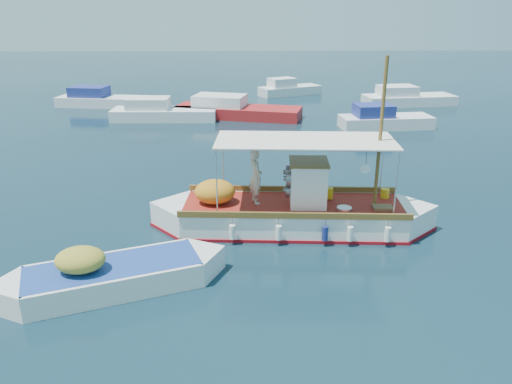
{
  "coord_description": "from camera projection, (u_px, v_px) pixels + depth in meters",
  "views": [
    {
      "loc": [
        -1.08,
        -16.51,
        7.71
      ],
      "look_at": [
        -0.66,
        0.0,
        1.57
      ],
      "focal_mm": 35.0,
      "sensor_mm": 36.0,
      "label": 1
    }
  ],
  "objects": [
    {
      "name": "bg_boat_far_w",
      "position": [
        100.0,
        100.0,
        41.06
      ],
      "size": [
        7.61,
        3.4,
        1.8
      ],
      "rotation": [
        0.0,
        0.0,
        -0.15
      ],
      "color": "silver",
      "rests_on": "ground"
    },
    {
      "name": "dinghy",
      "position": [
        112.0,
        278.0,
        14.43
      ],
      "size": [
        6.37,
        3.49,
        1.66
      ],
      "rotation": [
        0.0,
        0.0,
        0.35
      ],
      "color": "white",
      "rests_on": "ground"
    },
    {
      "name": "ground",
      "position": [
        274.0,
        232.0,
        18.19
      ],
      "size": [
        160.0,
        160.0,
        0.0
      ],
      "primitive_type": "plane",
      "color": "black",
      "rests_on": "ground"
    },
    {
      "name": "bg_boat_nw",
      "position": [
        161.0,
        113.0,
        36.14
      ],
      "size": [
        7.54,
        2.58,
        1.8
      ],
      "rotation": [
        0.0,
        0.0,
        -0.02
      ],
      "color": "silver",
      "rests_on": "ground"
    },
    {
      "name": "bg_boat_n",
      "position": [
        234.0,
        111.0,
        36.97
      ],
      "size": [
        9.65,
        5.01,
        1.8
      ],
      "rotation": [
        0.0,
        0.0,
        -0.25
      ],
      "color": "#A51B1C",
      "rests_on": "ground"
    },
    {
      "name": "fishing_caique",
      "position": [
        291.0,
        213.0,
        18.36
      ],
      "size": [
        10.54,
        3.39,
        6.44
      ],
      "rotation": [
        0.0,
        0.0,
        -0.06
      ],
      "color": "white",
      "rests_on": "ground"
    },
    {
      "name": "bg_boat_far_n",
      "position": [
        288.0,
        90.0,
        46.27
      ],
      "size": [
        6.05,
        4.24,
        1.8
      ],
      "rotation": [
        0.0,
        0.0,
        0.44
      ],
      "color": "silver",
      "rests_on": "ground"
    },
    {
      "name": "bg_boat_ne",
      "position": [
        383.0,
        121.0,
        33.72
      ],
      "size": [
        6.31,
        2.76,
        1.8
      ],
      "rotation": [
        0.0,
        0.0,
        0.09
      ],
      "color": "silver",
      "rests_on": "ground"
    },
    {
      "name": "bg_boat_e",
      "position": [
        406.0,
        99.0,
        41.68
      ],
      "size": [
        7.73,
        3.47,
        1.8
      ],
      "rotation": [
        0.0,
        0.0,
        0.12
      ],
      "color": "silver",
      "rests_on": "ground"
    }
  ]
}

